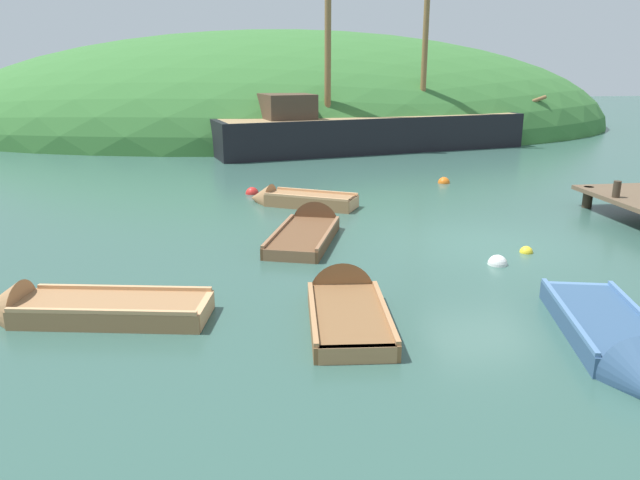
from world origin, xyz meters
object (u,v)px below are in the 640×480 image
at_px(buoy_red, 252,194).
at_px(buoy_yellow, 526,253).
at_px(sailing_ship, 368,137).
at_px(buoy_white, 497,264).
at_px(rowboat_far, 619,347).
at_px(rowboat_portside, 345,307).
at_px(rowboat_outer_right, 76,312).
at_px(rowboat_outer_left, 296,201).
at_px(rowboat_center, 310,232).
at_px(buoy_orange, 444,183).

bearing_deg(buoy_red, buoy_yellow, -50.81).
distance_m(sailing_ship, buoy_white, 17.55).
bearing_deg(rowboat_far, rowboat_portside, -105.46).
height_order(rowboat_outer_right, buoy_yellow, rowboat_outer_right).
xyz_separation_m(rowboat_outer_left, buoy_yellow, (4.69, -5.43, -0.12)).
bearing_deg(rowboat_outer_right, rowboat_portside, -174.05).
relative_size(rowboat_center, buoy_yellow, 13.06).
relative_size(rowboat_far, rowboat_outer_right, 0.97).
distance_m(rowboat_outer_right, rowboat_outer_left, 9.03).
relative_size(buoy_orange, buoy_white, 1.02).
relative_size(rowboat_outer_left, buoy_orange, 7.97).
bearing_deg(sailing_ship, rowboat_outer_left, -125.30).
bearing_deg(rowboat_outer_right, sailing_ship, -105.04).
relative_size(buoy_yellow, buoy_orange, 0.70).
bearing_deg(buoy_white, rowboat_outer_left, 121.05).
distance_m(sailing_ship, buoy_orange, 8.68).
relative_size(sailing_ship, rowboat_center, 4.60).
xyz_separation_m(sailing_ship, rowboat_outer_right, (-9.25, -19.18, -0.51)).
relative_size(sailing_ship, rowboat_portside, 5.46).
height_order(rowboat_far, rowboat_outer_left, rowboat_far).
relative_size(buoy_red, buoy_orange, 1.02).
xyz_separation_m(rowboat_outer_left, buoy_red, (-1.26, 1.88, -0.12)).
height_order(sailing_ship, buoy_orange, sailing_ship).
height_order(rowboat_outer_right, rowboat_outer_left, rowboat_outer_right).
relative_size(rowboat_portside, rowboat_outer_right, 0.81).
bearing_deg(buoy_red, rowboat_outer_left, -56.10).
distance_m(sailing_ship, rowboat_outer_left, 12.33).
relative_size(sailing_ship, buoy_yellow, 60.13).
bearing_deg(rowboat_far, rowboat_outer_right, -92.65).
distance_m(sailing_ship, rowboat_portside, 20.13).
bearing_deg(buoy_red, buoy_white, -58.27).
height_order(sailing_ship, rowboat_far, sailing_ship).
relative_size(sailing_ship, buoy_white, 42.94).
relative_size(sailing_ship, buoy_orange, 42.25).
height_order(sailing_ship, buoy_white, sailing_ship).
relative_size(rowboat_portside, buoy_orange, 7.74).
bearing_deg(rowboat_portside, rowboat_outer_left, 5.12).
xyz_separation_m(sailing_ship, buoy_orange, (0.89, -8.61, -0.62)).
xyz_separation_m(rowboat_far, buoy_red, (-5.00, 12.18, -0.10)).
xyz_separation_m(rowboat_portside, buoy_red, (-1.28, 10.07, -0.08)).
relative_size(buoy_yellow, buoy_white, 0.71).
xyz_separation_m(sailing_ship, buoy_yellow, (-0.02, -16.80, -0.62)).
xyz_separation_m(rowboat_outer_left, buoy_white, (3.69, -6.14, -0.12)).
xyz_separation_m(sailing_ship, rowboat_far, (-0.97, -21.68, -0.52)).
height_order(sailing_ship, rowboat_portside, sailing_ship).
height_order(rowboat_outer_left, buoy_yellow, rowboat_outer_left).
relative_size(rowboat_far, buoy_white, 9.41).
height_order(rowboat_outer_left, buoy_red, rowboat_outer_left).
distance_m(rowboat_far, buoy_orange, 13.20).
bearing_deg(rowboat_center, rowboat_outer_left, 18.59).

